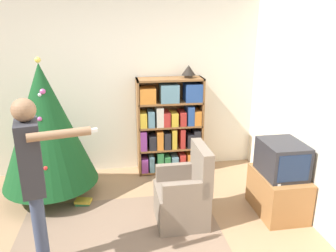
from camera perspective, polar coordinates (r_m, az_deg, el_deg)
wall_back at (r=4.94m, az=-6.54°, el=6.91°), size 8.00×0.10×2.60m
area_rug at (r=3.69m, az=-8.25°, el=-19.45°), size 2.22×1.81×0.01m
bookshelf at (r=4.90m, az=0.34°, el=-0.06°), size 0.97×0.33×1.44m
tv_stand at (r=4.23m, az=18.58°, el=-11.01°), size 0.50×0.72×0.51m
television at (r=4.04m, az=19.22°, el=-5.39°), size 0.45×0.55×0.40m
game_remote at (r=3.87m, az=18.42°, el=-9.34°), size 0.04×0.12×0.02m
christmas_tree at (r=4.35m, az=-20.55°, el=0.07°), size 1.20×1.20×1.83m
armchair at (r=3.82m, az=2.91°, el=-12.11°), size 0.57×0.57×0.92m
standing_person at (r=3.02m, az=-22.32°, el=-7.97°), size 0.69×0.46×1.65m
table_lamp at (r=4.78m, az=3.60°, el=9.61°), size 0.20×0.20×0.18m
book_pile_near_tree at (r=4.41m, az=-14.53°, el=-12.65°), size 0.23×0.18×0.06m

